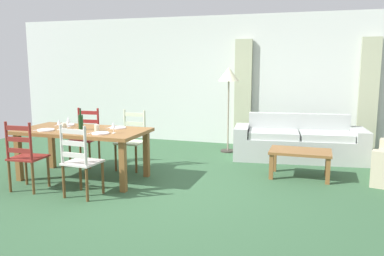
{
  "coord_description": "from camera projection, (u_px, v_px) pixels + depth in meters",
  "views": [
    {
      "loc": [
        2.07,
        -4.96,
        1.71
      ],
      "look_at": [
        0.3,
        0.61,
        0.75
      ],
      "focal_mm": 36.83,
      "sensor_mm": 36.0,
      "label": 1
    }
  ],
  "objects": [
    {
      "name": "couch",
      "position": [
        298.0,
        143.0,
        7.11
      ],
      "size": [
        2.36,
        1.08,
        0.8
      ],
      "color": "#A9AFAB",
      "rests_on": "ground_plane"
    },
    {
      "name": "coffee_cup_secondary",
      "position": [
        64.0,
        126.0,
        5.83
      ],
      "size": [
        0.07,
        0.07,
        0.09
      ],
      "primitive_type": "cylinder",
      "color": "beige",
      "rests_on": "dining_table"
    },
    {
      "name": "dining_table",
      "position": [
        83.0,
        135.0,
        5.82
      ],
      "size": [
        1.9,
        0.96,
        0.75
      ],
      "color": "brown",
      "rests_on": "ground_plane"
    },
    {
      "name": "dinner_plate_near_right",
      "position": [
        101.0,
        133.0,
        5.43
      ],
      "size": [
        0.24,
        0.24,
        0.02
      ],
      "primitive_type": "cylinder",
      "color": "white",
      "rests_on": "dining_table"
    },
    {
      "name": "wine_glass_near_left",
      "position": [
        59.0,
        122.0,
        5.74
      ],
      "size": [
        0.06,
        0.06,
        0.16
      ],
      "color": "white",
      "rests_on": "dining_table"
    },
    {
      "name": "wine_glass_far_left",
      "position": [
        68.0,
        120.0,
        6.0
      ],
      "size": [
        0.06,
        0.06,
        0.16
      ],
      "color": "white",
      "rests_on": "dining_table"
    },
    {
      "name": "curtain_panel_right",
      "position": [
        368.0,
        96.0,
        7.46
      ],
      "size": [
        0.35,
        0.08,
        2.2
      ],
      "primitive_type": "cube",
      "color": "#A7AE8A",
      "rests_on": "ground_plane"
    },
    {
      "name": "curtain_panel_left",
      "position": [
        243.0,
        93.0,
        8.17
      ],
      "size": [
        0.35,
        0.08,
        2.2
      ],
      "primitive_type": "cube",
      "color": "#A7AE8A",
      "rests_on": "ground_plane"
    },
    {
      "name": "dining_chair_far_right",
      "position": [
        132.0,
        140.0,
        6.42
      ],
      "size": [
        0.42,
        0.4,
        0.96
      ],
      "color": "beige",
      "rests_on": "ground_plane"
    },
    {
      "name": "wine_glass_near_right",
      "position": [
        113.0,
        125.0,
        5.47
      ],
      "size": [
        0.06,
        0.06,
        0.16
      ],
      "color": "white",
      "rests_on": "dining_table"
    },
    {
      "name": "dining_chair_near_right",
      "position": [
        80.0,
        161.0,
        5.03
      ],
      "size": [
        0.45,
        0.43,
        0.96
      ],
      "color": "beige",
      "rests_on": "ground_plane"
    },
    {
      "name": "ground_plane",
      "position": [
        159.0,
        187.0,
        5.56
      ],
      "size": [
        9.6,
        9.6,
        0.02
      ],
      "primitive_type": "cube",
      "color": "#315637"
    },
    {
      "name": "fork_near_right",
      "position": [
        91.0,
        133.0,
        5.48
      ],
      "size": [
        0.02,
        0.17,
        0.01
      ],
      "primitive_type": "cube",
      "rotation": [
        0.0,
        0.0,
        -0.04
      ],
      "color": "silver",
      "rests_on": "dining_table"
    },
    {
      "name": "standing_lamp",
      "position": [
        229.0,
        79.0,
        7.5
      ],
      "size": [
        0.4,
        0.4,
        1.64
      ],
      "color": "#332D28",
      "rests_on": "ground_plane"
    },
    {
      "name": "dinner_plate_near_left",
      "position": [
        46.0,
        130.0,
        5.7
      ],
      "size": [
        0.24,
        0.24,
        0.02
      ],
      "primitive_type": "cylinder",
      "color": "white",
      "rests_on": "dining_table"
    },
    {
      "name": "fork_far_right",
      "position": [
        109.0,
        128.0,
        5.95
      ],
      "size": [
        0.03,
        0.17,
        0.01
      ],
      "primitive_type": "cube",
      "rotation": [
        0.0,
        0.0,
        -0.07
      ],
      "color": "silver",
      "rests_on": "dining_table"
    },
    {
      "name": "fork_far_left",
      "position": [
        58.0,
        125.0,
        6.22
      ],
      "size": [
        0.02,
        0.17,
        0.01
      ],
      "primitive_type": "cube",
      "rotation": [
        0.0,
        0.0,
        -0.04
      ],
      "color": "silver",
      "rests_on": "dining_table"
    },
    {
      "name": "dinner_plate_far_left",
      "position": [
        67.0,
        125.0,
        6.17
      ],
      "size": [
        0.24,
        0.24,
        0.02
      ],
      "primitive_type": "cylinder",
      "color": "white",
      "rests_on": "dining_table"
    },
    {
      "name": "dining_chair_far_left",
      "position": [
        86.0,
        137.0,
        6.67
      ],
      "size": [
        0.45,
        0.43,
        0.96
      ],
      "color": "maroon",
      "rests_on": "ground_plane"
    },
    {
      "name": "fork_near_left",
      "position": [
        37.0,
        130.0,
        5.75
      ],
      "size": [
        0.02,
        0.17,
        0.01
      ],
      "primitive_type": "cube",
      "rotation": [
        0.0,
        0.0,
        0.04
      ],
      "color": "silver",
      "rests_on": "dining_table"
    },
    {
      "name": "coffee_cup_primary",
      "position": [
        97.0,
        128.0,
        5.66
      ],
      "size": [
        0.07,
        0.07,
        0.09
      ],
      "primitive_type": "cylinder",
      "color": "beige",
      "rests_on": "dining_table"
    },
    {
      "name": "dinner_plate_far_right",
      "position": [
        118.0,
        128.0,
        5.9
      ],
      "size": [
        0.24,
        0.24,
        0.02
      ],
      "primitive_type": "cylinder",
      "color": "white",
      "rests_on": "dining_table"
    },
    {
      "name": "wall_far",
      "position": [
        217.0,
        80.0,
        8.44
      ],
      "size": [
        9.6,
        0.16,
        2.7
      ],
      "primitive_type": "cube",
      "color": "silver",
      "rests_on": "ground_plane"
    },
    {
      "name": "wine_bottle",
      "position": [
        81.0,
        122.0,
        5.75
      ],
      "size": [
        0.07,
        0.07,
        0.32
      ],
      "color": "#143819",
      "rests_on": "dining_table"
    },
    {
      "name": "coffee_table",
      "position": [
        300.0,
        154.0,
        5.93
      ],
      "size": [
        0.9,
        0.56,
        0.42
      ],
      "color": "brown",
      "rests_on": "ground_plane"
    },
    {
      "name": "dining_chair_near_left",
      "position": [
        26.0,
        156.0,
        5.29
      ],
      "size": [
        0.44,
        0.42,
        0.96
      ],
      "color": "maroon",
      "rests_on": "ground_plane"
    }
  ]
}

